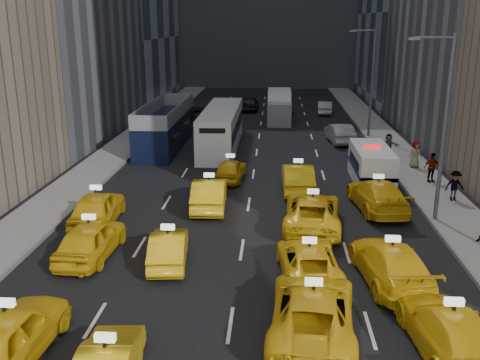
# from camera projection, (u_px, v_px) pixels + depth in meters

# --- Properties ---
(sidewalk_west) EXTENTS (3.00, 90.00, 0.15)m
(sidewalk_west) POSITION_uv_depth(u_px,v_px,m) (116.00, 152.00, 40.06)
(sidewalk_west) COLOR gray
(sidewalk_west) RESTS_ON ground
(sidewalk_east) EXTENTS (3.00, 90.00, 0.15)m
(sidewalk_east) POSITION_uv_depth(u_px,v_px,m) (401.00, 157.00, 38.74)
(sidewalk_east) COLOR gray
(sidewalk_east) RESTS_ON ground
(curb_west) EXTENTS (0.15, 90.00, 0.18)m
(curb_west) POSITION_uv_depth(u_px,v_px,m) (135.00, 152.00, 39.96)
(curb_west) COLOR slate
(curb_west) RESTS_ON ground
(curb_east) EXTENTS (0.15, 90.00, 0.18)m
(curb_east) POSITION_uv_depth(u_px,v_px,m) (380.00, 156.00, 38.82)
(curb_east) COLOR slate
(curb_east) RESTS_ON ground
(streetlight_near) EXTENTS (2.15, 0.22, 9.00)m
(streetlight_near) POSITION_uv_depth(u_px,v_px,m) (443.00, 123.00, 25.01)
(streetlight_near) COLOR #595B60
(streetlight_near) RESTS_ON ground
(streetlight_far) EXTENTS (2.15, 0.22, 9.00)m
(streetlight_far) POSITION_uv_depth(u_px,v_px,m) (371.00, 79.00, 44.13)
(streetlight_far) COLOR #595B60
(streetlight_far) RESTS_ON ground
(taxi_4) EXTENTS (2.21, 4.94, 1.65)m
(taxi_4) POSITION_uv_depth(u_px,v_px,m) (10.00, 335.00, 15.39)
(taxi_4) COLOR yellow
(taxi_4) RESTS_ON ground
(taxi_6) EXTENTS (3.05, 5.81, 1.56)m
(taxi_6) POSITION_uv_depth(u_px,v_px,m) (313.00, 311.00, 16.77)
(taxi_6) COLOR yellow
(taxi_6) RESTS_ON ground
(taxi_7) EXTENTS (2.56, 5.30, 1.49)m
(taxi_7) POSITION_uv_depth(u_px,v_px,m) (450.00, 331.00, 15.74)
(taxi_7) COLOR yellow
(taxi_7) RESTS_ON ground
(taxi_8) EXTENTS (2.07, 4.70, 1.58)m
(taxi_8) POSITION_uv_depth(u_px,v_px,m) (91.00, 239.00, 22.22)
(taxi_8) COLOR yellow
(taxi_8) RESTS_ON ground
(taxi_9) EXTENTS (1.89, 4.20, 1.34)m
(taxi_9) POSITION_uv_depth(u_px,v_px,m) (169.00, 247.00, 21.73)
(taxi_9) COLOR yellow
(taxi_9) RESTS_ON ground
(taxi_10) EXTENTS (2.58, 4.93, 1.32)m
(taxi_10) POSITION_uv_depth(u_px,v_px,m) (309.00, 261.00, 20.47)
(taxi_10) COLOR yellow
(taxi_10) RESTS_ON ground
(taxi_11) EXTENTS (2.79, 5.56, 1.55)m
(taxi_11) POSITION_uv_depth(u_px,v_px,m) (391.00, 263.00, 20.07)
(taxi_11) COLOR yellow
(taxi_11) RESTS_ON ground
(taxi_12) EXTENTS (2.22, 4.92, 1.64)m
(taxi_12) POSITION_uv_depth(u_px,v_px,m) (97.00, 208.00, 25.89)
(taxi_12) COLOR yellow
(taxi_12) RESTS_ON ground
(taxi_13) EXTENTS (1.95, 4.90, 1.59)m
(taxi_13) POSITION_uv_depth(u_px,v_px,m) (209.00, 193.00, 28.14)
(taxi_13) COLOR yellow
(taxi_13) RESTS_ON ground
(taxi_14) EXTENTS (3.02, 5.80, 1.56)m
(taxi_14) POSITION_uv_depth(u_px,v_px,m) (312.00, 211.00, 25.54)
(taxi_14) COLOR yellow
(taxi_14) RESTS_ON ground
(taxi_15) EXTENTS (2.88, 5.69, 1.58)m
(taxi_15) POSITION_uv_depth(u_px,v_px,m) (377.00, 195.00, 27.90)
(taxi_15) COLOR yellow
(taxi_15) RESTS_ON ground
(taxi_16) EXTENTS (1.95, 4.08, 1.35)m
(taxi_16) POSITION_uv_depth(u_px,v_px,m) (231.00, 170.00, 33.11)
(taxi_16) COLOR yellow
(taxi_16) RESTS_ON ground
(taxi_17) EXTENTS (1.83, 4.91, 1.60)m
(taxi_17) POSITION_uv_depth(u_px,v_px,m) (298.00, 178.00, 30.94)
(taxi_17) COLOR yellow
(taxi_17) RESTS_ON ground
(nypd_van) EXTENTS (2.49, 5.61, 2.35)m
(nypd_van) POSITION_uv_depth(u_px,v_px,m) (371.00, 166.00, 32.51)
(nypd_van) COLOR silver
(nypd_van) RESTS_ON ground
(double_decker) EXTENTS (3.46, 11.82, 3.39)m
(double_decker) POSITION_uv_depth(u_px,v_px,m) (166.00, 125.00, 41.81)
(double_decker) COLOR black
(double_decker) RESTS_ON ground
(city_bus) EXTENTS (3.02, 12.08, 3.09)m
(city_bus) POSITION_uv_depth(u_px,v_px,m) (221.00, 129.00, 41.35)
(city_bus) COLOR silver
(city_bus) RESTS_ON ground
(box_truck) EXTENTS (2.72, 6.70, 3.00)m
(box_truck) POSITION_uv_depth(u_px,v_px,m) (279.00, 107.00, 52.35)
(box_truck) COLOR white
(box_truck) RESTS_ON ground
(misc_car_0) EXTENTS (2.19, 4.88, 1.56)m
(misc_car_0) POSITION_uv_depth(u_px,v_px,m) (340.00, 133.00, 43.42)
(misc_car_0) COLOR #929399
(misc_car_0) RESTS_ON ground
(misc_car_1) EXTENTS (2.74, 5.24, 1.41)m
(misc_car_1) POSITION_uv_depth(u_px,v_px,m) (197.00, 114.00, 52.95)
(misc_car_1) COLOR black
(misc_car_1) RESTS_ON ground
(misc_car_2) EXTENTS (1.93, 4.68, 1.35)m
(misc_car_2) POSITION_uv_depth(u_px,v_px,m) (285.00, 107.00, 57.43)
(misc_car_2) COLOR gray
(misc_car_2) RESTS_ON ground
(misc_car_3) EXTENTS (1.96, 4.61, 1.55)m
(misc_car_3) POSITION_uv_depth(u_px,v_px,m) (250.00, 104.00, 59.02)
(misc_car_3) COLOR black
(misc_car_3) RESTS_ON ground
(misc_car_4) EXTENTS (1.75, 4.25, 1.37)m
(misc_car_4) POSITION_uv_depth(u_px,v_px,m) (325.00, 108.00, 56.87)
(misc_car_4) COLOR #9E9FA5
(misc_car_4) RESTS_ON ground
(pedestrian_2) EXTENTS (1.13, 0.59, 1.68)m
(pedestrian_2) POSITION_uv_depth(u_px,v_px,m) (455.00, 186.00, 28.82)
(pedestrian_2) COLOR gray
(pedestrian_2) RESTS_ON sidewalk_east
(pedestrian_3) EXTENTS (1.16, 0.82, 1.81)m
(pedestrian_3) POSITION_uv_depth(u_px,v_px,m) (432.00, 167.00, 32.16)
(pedestrian_3) COLOR gray
(pedestrian_3) RESTS_ON sidewalk_east
(pedestrian_4) EXTENTS (0.98, 0.70, 1.81)m
(pedestrian_4) POSITION_uv_depth(u_px,v_px,m) (415.00, 154.00, 35.37)
(pedestrian_4) COLOR gray
(pedestrian_4) RESTS_ON sidewalk_east
(pedestrian_5) EXTENTS (1.62, 0.49, 1.74)m
(pedestrian_5) POSITION_uv_depth(u_px,v_px,m) (388.00, 146.00, 37.87)
(pedestrian_5) COLOR gray
(pedestrian_5) RESTS_ON sidewalk_east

